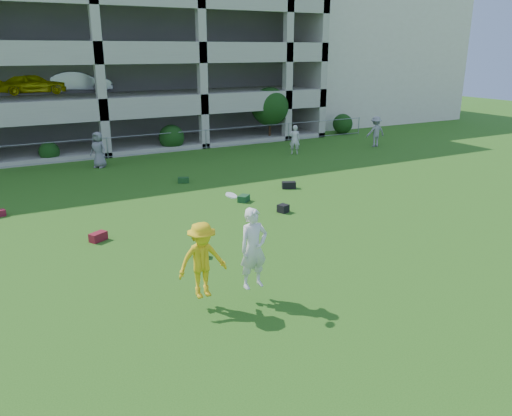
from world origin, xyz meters
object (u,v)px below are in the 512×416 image
bystander_c (98,150)px  bystander_f (376,132)px  stucco_building (341,60)px  bystander_e (295,140)px  crate_d (283,208)px  frisbee_contest (219,256)px  parking_garage (71,47)px

bystander_c → bystander_f: 16.74m
stucco_building → bystander_c: (-23.89, -11.10, -4.07)m
bystander_e → crate_d: (-6.30, -9.06, -0.70)m
frisbee_contest → crate_d: bearing=46.8°
stucco_building → frisbee_contest: bearing=-131.7°
bystander_e → frisbee_contest: bearing=83.4°
bystander_e → bystander_c: bearing=21.4°
stucco_building → bystander_f: size_ratio=8.50×
bystander_e → frisbee_contest: size_ratio=0.69×
bystander_c → parking_garage: (0.89, 10.80, 5.08)m
bystander_f → frisbee_contest: frisbee_contest is taller
stucco_building → bystander_e: (-13.10, -13.02, -4.15)m
bystander_f → parking_garage: 21.07m
stucco_building → parking_garage: bearing=-179.3°
bystander_c → frisbee_contest: bearing=-44.0°
stucco_building → bystander_f: stucco_building is taller
bystander_c → frisbee_contest: (-0.59, -16.40, 0.34)m
stucco_building → parking_garage: size_ratio=0.53×
bystander_f → parking_garage: bearing=-30.6°
bystander_e → stucco_building: bearing=-103.6°
stucco_building → crate_d: size_ratio=45.71×
crate_d → bystander_f: bearing=35.7°
crate_d → frisbee_contest: (-5.08, -5.41, 1.12)m
crate_d → parking_garage: 22.85m
bystander_e → crate_d: bystander_e is taller
stucco_building → bystander_c: bearing=-155.1°
bystander_f → crate_d: (-12.08, -8.67, -0.79)m
bystander_c → stucco_building: bearing=73.0°
bystander_f → crate_d: bystander_f is taller
crate_d → frisbee_contest: size_ratio=0.14×
bystander_c → crate_d: bearing=-19.7°
stucco_building → frisbee_contest: 37.01m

